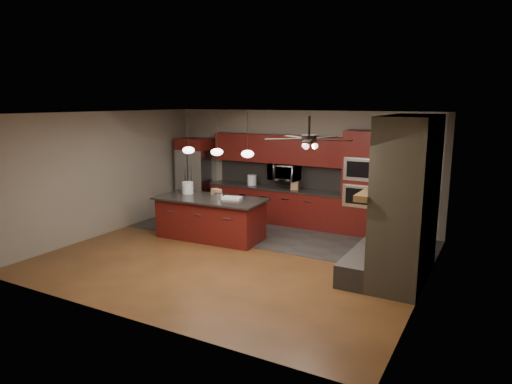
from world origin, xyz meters
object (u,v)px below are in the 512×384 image
Objects in this scene: paint_tray at (232,198)px; counter_bucket at (252,180)px; white_bucket at (188,188)px; paint_can at (218,196)px; oven_tower at (362,183)px; kitchen_island at (211,218)px; cardboard_box at (216,192)px; counter_box at (295,186)px; refrigerator at (196,176)px; microwave at (284,172)px.

counter_bucket reaches higher than paint_tray.
white_bucket is 1.42× the size of paint_can.
oven_tower is 2.98m from paint_tray.
cardboard_box is (-0.06, 0.35, 0.52)m from kitchen_island.
kitchen_island is 12.44× the size of counter_box.
refrigerator is 2.71m from paint_can.
counter_bucket is (-0.25, 1.95, 0.05)m from paint_can.
kitchen_island is 12.91× the size of paint_can.
refrigerator is at bearing 130.45° from kitchen_island.
paint_tray is 1.88m from counter_box.
white_bucket is 1.37× the size of counter_box.
counter_bucket is (-2.87, 0.01, -0.16)m from oven_tower.
microwave is 2.44m from white_bucket.
kitchen_island is 0.57m from paint_can.
counter_box is at bearing -178.51° from oven_tower.
cardboard_box is 1.99m from counter_box.
white_bucket is 0.98m from paint_can.
oven_tower reaches higher than white_bucket.
refrigerator is 2.24m from cardboard_box.
counter_bucket is at bearing 91.62° from paint_tray.
refrigerator is 2.59m from kitchen_island.
kitchen_island is (-0.88, -1.97, -0.84)m from microwave.
paint_tray is 1.85m from counter_bucket.
refrigerator reaches higher than cardboard_box.
counter_bucket is 1.29× the size of counter_box.
cardboard_box is at bearing -119.95° from microwave.
microwave is at bearing 79.54° from cardboard_box.
kitchen_island is 9.65× the size of counter_bucket.
counter_bucket is at bearing -176.79° from microwave.
paint_tray is (-0.41, -1.83, -0.36)m from microwave.
oven_tower is 3.99m from white_bucket.
paint_can is 0.48m from cardboard_box.
counter_bucket is (0.05, 1.58, 0.04)m from cardboard_box.
cardboard_box reaches higher than kitchen_island.
oven_tower is at bearing 26.29° from white_bucket.
kitchen_island is 0.63m from cardboard_box.
white_bucket reaches higher than kitchen_island.
refrigerator is 7.87× the size of counter_bucket.
paint_tray is (0.47, 0.14, 0.48)m from kitchen_island.
kitchen_island is 2.29m from counter_box.
refrigerator reaches higher than paint_tray.
microwave is at bearing 3.21° from counter_bucket.
paint_tray is (1.20, -0.01, -0.12)m from white_bucket.
counter_bucket is at bearing 2.71° from refrigerator.
microwave is 2.63m from refrigerator.
microwave reaches higher than paint_can.
oven_tower is at bearing -0.15° from counter_bucket.
kitchen_island is at bearing -113.93° from microwave.
refrigerator reaches higher than counter_bucket.
oven_tower is 5.68× the size of paint_tray.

